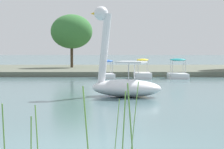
{
  "coord_description": "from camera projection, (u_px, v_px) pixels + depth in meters",
  "views": [
    {
      "loc": [
        0.52,
        -8.99,
        2.09
      ],
      "look_at": [
        0.71,
        17.63,
        0.65
      ],
      "focal_mm": 69.59,
      "sensor_mm": 36.0,
      "label": 1
    }
  ],
  "objects": [
    {
      "name": "pedal_boat_yellow",
      "position": [
        143.0,
        73.0,
        33.26
      ],
      "size": [
        1.25,
        2.4,
        1.51
      ],
      "color": "white",
      "rests_on": "ground_plane"
    },
    {
      "name": "shore_bank_far",
      "position": [
        104.0,
        70.0,
        43.97
      ],
      "size": [
        156.5,
        18.42,
        0.41
      ],
      "primitive_type": "cube",
      "color": "#5B6051",
      "rests_on": "ground_plane"
    },
    {
      "name": "swan_boat",
      "position": [
        123.0,
        80.0,
        19.86
      ],
      "size": [
        3.6,
        2.59,
        4.16
      ],
      "color": "white",
      "rests_on": "ground_plane"
    },
    {
      "name": "pedal_boat_teal",
      "position": [
        178.0,
        72.0,
        33.29
      ],
      "size": [
        1.46,
        2.31,
        1.52
      ],
      "color": "white",
      "rests_on": "ground_plane"
    },
    {
      "name": "tree_sapling_by_fence",
      "position": [
        72.0,
        32.0,
        44.07
      ],
      "size": [
        5.38,
        5.11,
        5.41
      ],
      "color": "#423323",
      "rests_on": "shore_bank_far"
    },
    {
      "name": "pedal_boat_blue",
      "position": [
        107.0,
        73.0,
        33.33
      ],
      "size": [
        1.33,
        2.12,
        1.43
      ],
      "color": "white",
      "rests_on": "ground_plane"
    },
    {
      "name": "reed_clump_foreground",
      "position": [
        86.0,
        125.0,
        8.52
      ],
      "size": [
        2.5,
        1.64,
        1.49
      ],
      "color": "#669942",
      "rests_on": "ground_plane"
    }
  ]
}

